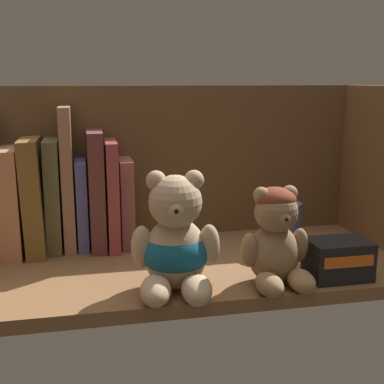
# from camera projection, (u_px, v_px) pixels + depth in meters

# --- Properties ---
(shelf_board) EXTENTS (0.71, 0.30, 0.02)m
(shelf_board) POSITION_uv_depth(u_px,v_px,m) (177.00, 269.00, 0.80)
(shelf_board) COLOR brown
(shelf_board) RESTS_ON ground
(shelf_back_panel) EXTENTS (0.73, 0.01, 0.29)m
(shelf_back_panel) POSITION_uv_depth(u_px,v_px,m) (161.00, 168.00, 0.92)
(shelf_back_panel) COLOR brown
(shelf_back_panel) RESTS_ON ground
(book_2) EXTENTS (0.03, 0.14, 0.18)m
(book_2) POSITION_uv_depth(u_px,v_px,m) (13.00, 199.00, 0.85)
(book_2) COLOR #B97A58
(book_2) RESTS_ON shelf_board
(book_3) EXTENTS (0.04, 0.14, 0.19)m
(book_3) POSITION_uv_depth(u_px,v_px,m) (35.00, 194.00, 0.85)
(book_3) COLOR brown
(book_3) RESTS_ON shelf_board
(book_4) EXTENTS (0.03, 0.10, 0.19)m
(book_4) POSITION_uv_depth(u_px,v_px,m) (54.00, 194.00, 0.86)
(book_4) COLOR brown
(book_4) RESTS_ON shelf_board
(book_5) EXTENTS (0.02, 0.09, 0.24)m
(book_5) POSITION_uv_depth(u_px,v_px,m) (68.00, 178.00, 0.86)
(book_5) COLOR #A37256
(book_5) RESTS_ON shelf_board
(book_6) EXTENTS (0.02, 0.09, 0.15)m
(book_6) POSITION_uv_depth(u_px,v_px,m) (82.00, 204.00, 0.87)
(book_6) COLOR #5659A3
(book_6) RESTS_ON shelf_board
(book_7) EXTENTS (0.03, 0.13, 0.20)m
(book_7) POSITION_uv_depth(u_px,v_px,m) (96.00, 189.00, 0.87)
(book_7) COLOR brown
(book_7) RESTS_ON shelf_board
(book_8) EXTENTS (0.02, 0.13, 0.18)m
(book_8) POSITION_uv_depth(u_px,v_px,m) (112.00, 193.00, 0.88)
(book_8) COLOR #953B3B
(book_8) RESTS_ON shelf_board
(book_9) EXTENTS (0.02, 0.10, 0.15)m
(book_9) POSITION_uv_depth(u_px,v_px,m) (126.00, 201.00, 0.89)
(book_9) COLOR #8E4B4B
(book_9) RESTS_ON shelf_board
(teddy_bear_larger) EXTENTS (0.12, 0.13, 0.17)m
(teddy_bear_larger) POSITION_uv_depth(u_px,v_px,m) (176.00, 245.00, 0.69)
(teddy_bear_larger) COLOR tan
(teddy_bear_larger) RESTS_ON shelf_board
(teddy_bear_smaller) EXTENTS (0.10, 0.11, 0.14)m
(teddy_bear_smaller) POSITION_uv_depth(u_px,v_px,m) (276.00, 239.00, 0.71)
(teddy_bear_smaller) COLOR #93704C
(teddy_bear_smaller) RESTS_ON shelf_board
(pillar_candle) EXTENTS (0.05, 0.05, 0.08)m
(pillar_candle) POSITION_uv_depth(u_px,v_px,m) (285.00, 226.00, 0.86)
(pillar_candle) COLOR #4C5B99
(pillar_candle) RESTS_ON shelf_board
(small_product_box) EXTENTS (0.09, 0.06, 0.06)m
(small_product_box) POSITION_uv_depth(u_px,v_px,m) (338.00, 259.00, 0.74)
(small_product_box) COLOR black
(small_product_box) RESTS_ON shelf_board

